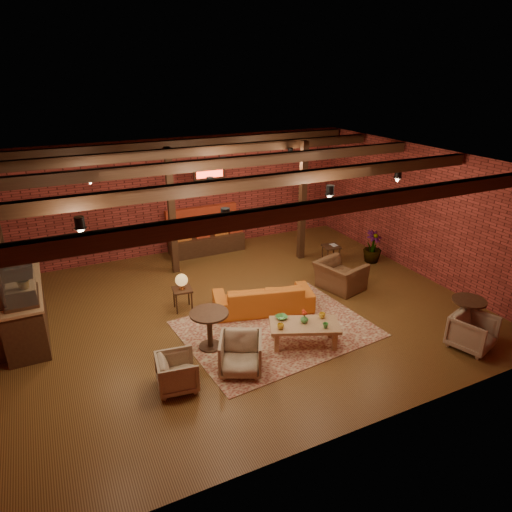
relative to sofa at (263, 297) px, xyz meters
name	(u,v)px	position (x,y,z in m)	size (l,w,h in m)	color
floor	(237,311)	(-0.54, 0.20, -0.31)	(10.00, 10.00, 0.00)	#402610
ceiling	(234,165)	(-0.54, 0.20, 2.89)	(10.00, 8.00, 0.02)	black
wall_back	(179,196)	(-0.54, 4.20, 1.29)	(10.00, 0.02, 3.20)	maroon
wall_front	(355,341)	(-0.54, -3.80, 1.29)	(10.00, 0.02, 3.20)	maroon
wall_right	(420,212)	(4.46, 0.20, 1.29)	(0.02, 8.00, 3.20)	maroon
ceiling_beams	(234,171)	(-0.54, 0.20, 2.77)	(9.80, 6.40, 0.22)	black
ceiling_pipe	(206,168)	(-0.54, 1.80, 2.54)	(0.12, 0.12, 9.60)	black
post_left	(172,212)	(-1.14, 2.80, 1.29)	(0.16, 0.16, 3.20)	black
post_right	(302,202)	(2.26, 2.20, 1.29)	(0.16, 0.16, 3.20)	black
service_counter	(22,297)	(-4.64, 1.20, 0.49)	(0.80, 2.50, 1.60)	black
plant_counter	(23,273)	(-4.54, 1.40, 0.91)	(0.35, 0.39, 0.30)	#337F33
banquette	(206,235)	(0.06, 3.75, 0.19)	(2.10, 0.70, 1.00)	#A5331B
service_sign	(209,174)	(0.06, 3.30, 2.04)	(0.86, 0.06, 0.30)	#FF3319
ceiling_spotlights	(234,182)	(-0.54, 0.20, 2.55)	(6.40, 4.40, 0.28)	black
rug	(276,329)	(-0.11, -0.82, -0.31)	(3.65, 2.79, 0.01)	maroon
sofa	(263,297)	(0.00, 0.00, 0.00)	(2.13, 0.83, 0.62)	#BD5C1A
coffee_table	(304,326)	(0.10, -1.52, 0.09)	(1.46, 1.12, 0.70)	#946145
side_table_lamp	(182,283)	(-1.57, 0.78, 0.34)	(0.45, 0.45, 0.85)	black
round_table_left	(210,324)	(-1.54, -0.85, 0.20)	(0.73, 0.73, 0.76)	black
armchair_a	(177,371)	(-2.44, -1.72, 0.02)	(0.64, 0.60, 0.66)	beige
armchair_b	(241,352)	(-1.31, -1.76, 0.06)	(0.72, 0.68, 0.75)	beige
armchair_right	(340,271)	(2.11, 0.13, 0.14)	(1.04, 0.68, 0.91)	brown
side_table_book	(331,247)	(2.83, 1.57, 0.13)	(0.49, 0.49, 0.49)	black
round_table_right	(467,311)	(3.19, -2.58, 0.19)	(0.65, 0.65, 0.76)	black
armchair_far	(473,330)	(2.91, -2.99, 0.06)	(0.72, 0.67, 0.74)	beige
plant_tall	(376,216)	(3.86, 1.11, 0.99)	(1.46, 1.46, 2.61)	#4C7F4C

